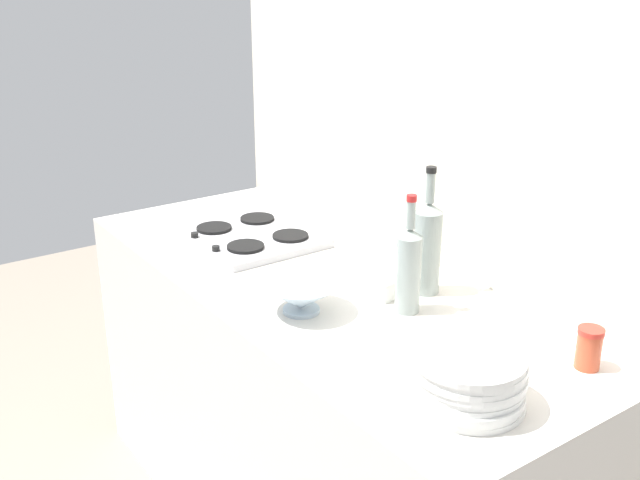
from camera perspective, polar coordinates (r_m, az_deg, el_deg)
counter_block at (r=2.35m, az=0.00°, el=-13.12°), size 1.80×0.70×0.90m
backsplash_panel at (r=2.26m, az=7.93°, el=6.44°), size 1.90×0.06×2.42m
stovetop_hob at (r=2.43m, az=-5.26°, el=0.30°), size 0.42×0.37×0.04m
plate_stack at (r=1.57m, az=11.33°, el=-10.43°), size 0.24×0.24×0.11m
wine_bottle_leftmost at (r=2.03m, az=8.22°, el=-0.43°), size 0.08×0.08×0.35m
wine_bottle_mid_left at (r=1.91m, az=6.80°, el=-2.13°), size 0.06×0.06×0.32m
mixing_bowl at (r=1.92m, az=-1.46°, el=-4.27°), size 0.21×0.21×0.09m
butter_dish at (r=2.05m, az=4.10°, el=-3.30°), size 0.17×0.11×0.05m
condiment_jar_front at (r=1.77m, az=19.92°, el=-7.79°), size 0.06×0.06×0.10m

